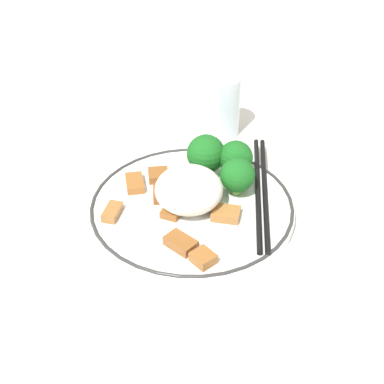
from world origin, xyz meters
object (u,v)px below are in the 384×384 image
Objects in this scene: broccoli_back_right at (206,154)px; plate at (192,207)px; broccoli_back_left at (237,175)px; broccoli_back_center at (236,158)px; drinking_glass at (220,105)px; chopsticks at (261,190)px.

plate is at bearing -54.15° from broccoli_back_right.
broccoli_back_right is at bearing 125.85° from plate.
broccoli_back_center reaches higher than broccoli_back_left.
plate is 0.07m from broccoli_back_left.
broccoli_back_right is at bearing -138.95° from broccoli_back_center.
plate is 0.22m from drinking_glass.
broccoli_back_right reaches higher than plate.
drinking_glass is at bearing 130.51° from broccoli_back_right.
chopsticks reaches higher than plate.
chopsticks is at bearing -23.83° from drinking_glass.
broccoli_back_right reaches higher than chopsticks.
chopsticks is at bearing 20.40° from broccoli_back_right.
broccoli_back_left is 0.04m from broccoli_back_center.
broccoli_back_right is 0.31× the size of chopsticks.
drinking_glass is at bearing 156.17° from chopsticks.
broccoli_back_left is at bearing -39.09° from broccoli_back_center.
plate is 2.78× the size of drinking_glass.
broccoli_back_right is (-0.03, -0.03, 0.00)m from broccoli_back_center.
broccoli_back_center is 0.57× the size of drinking_glass.
plate is at bearing -106.99° from broccoli_back_left.
broccoli_back_left is 0.06m from broccoli_back_right.
broccoli_back_right is 0.09m from chopsticks.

